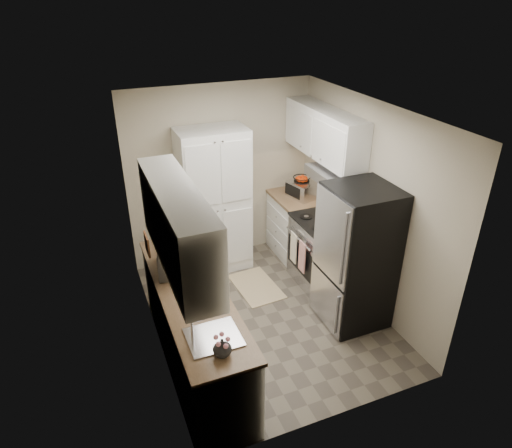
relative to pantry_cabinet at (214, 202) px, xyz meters
name	(u,v)px	position (x,y,z in m)	size (l,w,h in m)	color
ground	(266,315)	(0.20, -1.32, -1.00)	(3.20, 3.20, 0.00)	#665B4C
room_shell	(266,194)	(0.18, -1.32, 0.63)	(2.64, 3.24, 2.52)	beige
pantry_cabinet	(214,202)	(0.00, 0.00, 0.00)	(0.90, 0.55, 2.00)	white
base_cabinet_left	(195,329)	(-0.79, -1.75, -0.56)	(0.60, 2.30, 0.88)	white
countertop_left	(192,293)	(-0.79, -1.75, -0.10)	(0.63, 2.33, 0.04)	#846647
base_cabinet_right	(296,226)	(1.19, -0.12, -0.56)	(0.60, 0.80, 0.88)	white
countertop_right	(297,198)	(1.19, -0.12, -0.10)	(0.63, 0.83, 0.04)	#846647
electric_range	(322,251)	(1.17, -0.93, -0.52)	(0.71, 0.78, 1.13)	#B7B7BC
refrigerator	(357,257)	(1.14, -1.73, -0.15)	(0.70, 0.72, 1.70)	#B7B7BC
microwave	(177,257)	(-0.82, -1.29, 0.07)	(0.53, 0.36, 0.30)	silver
wine_bottle	(163,239)	(-0.88, -0.90, 0.09)	(0.08, 0.08, 0.33)	black
flower_vase	(222,348)	(-0.78, -2.69, 0.00)	(0.16, 0.16, 0.16)	white
cutting_board	(166,229)	(-0.79, -0.68, 0.08)	(0.02, 0.26, 0.32)	#398F37
toaster_oven	(303,189)	(1.25, -0.16, 0.03)	(0.31, 0.39, 0.23)	silver
fruit_basket	(302,178)	(1.25, -0.13, 0.20)	(0.24, 0.24, 0.10)	red
kitchen_mat	(256,286)	(0.31, -0.73, -0.99)	(0.51, 0.81, 0.01)	#D8BC8B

